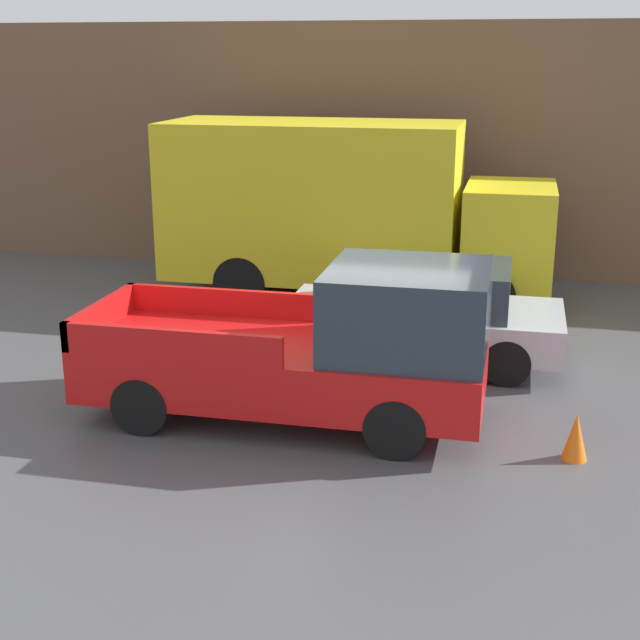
{
  "coord_description": "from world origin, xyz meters",
  "views": [
    {
      "loc": [
        1.84,
        -10.93,
        4.63
      ],
      "look_at": [
        -0.77,
        0.61,
        1.05
      ],
      "focal_mm": 50.0,
      "sensor_mm": 36.0,
      "label": 1
    }
  ],
  "objects": [
    {
      "name": "traffic_cone",
      "position": [
        2.65,
        -0.9,
        0.29
      ],
      "size": [
        0.3,
        0.3,
        0.58
      ],
      "color": "orange",
      "rests_on": "ground"
    },
    {
      "name": "car",
      "position": [
        0.53,
        2.28,
        0.78
      ],
      "size": [
        4.24,
        1.94,
        1.53
      ],
      "color": "#B7BABF",
      "rests_on": "ground"
    },
    {
      "name": "delivery_truck",
      "position": [
        -1.46,
        5.47,
        1.81
      ],
      "size": [
        7.24,
        2.41,
        3.38
      ],
      "color": "gold",
      "rests_on": "ground"
    },
    {
      "name": "ground_plane",
      "position": [
        0.0,
        0.0,
        0.0
      ],
      "size": [
        60.0,
        60.0,
        0.0
      ],
      "primitive_type": "plane",
      "color": "#4C4C4F"
    },
    {
      "name": "pickup_truck",
      "position": [
        -0.54,
        -0.39,
        0.97
      ],
      "size": [
        5.17,
        2.07,
        2.1
      ],
      "color": "red",
      "rests_on": "ground"
    },
    {
      "name": "newspaper_box",
      "position": [
        -2.55,
        7.63,
        0.53
      ],
      "size": [
        0.45,
        0.4,
        1.07
      ],
      "color": "gold",
      "rests_on": "ground"
    },
    {
      "name": "building_wall",
      "position": [
        0.0,
        7.95,
        2.62
      ],
      "size": [
        28.0,
        0.15,
        5.23
      ],
      "color": "brown",
      "rests_on": "ground"
    }
  ]
}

